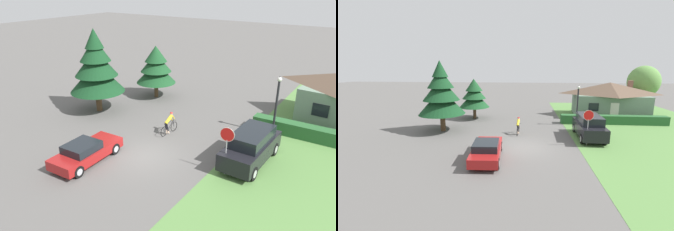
{
  "view_description": "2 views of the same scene",
  "coord_description": "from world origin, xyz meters",
  "views": [
    {
      "loc": [
        10.87,
        -13.53,
        9.8
      ],
      "look_at": [
        -0.4,
        3.13,
        1.49
      ],
      "focal_mm": 35.0,
      "sensor_mm": 36.0,
      "label": 1
    },
    {
      "loc": [
        0.07,
        -16.08,
        5.98
      ],
      "look_at": [
        -1.62,
        3.21,
        1.75
      ],
      "focal_mm": 24.0,
      "sensor_mm": 36.0,
      "label": 2
    }
  ],
  "objects": [
    {
      "name": "deciduous_tree_right",
      "position": [
        15.34,
        14.81,
        4.04
      ],
      "size": [
        3.92,
        3.92,
        6.11
      ],
      "color": "#4C3823",
      "rests_on": "ground"
    },
    {
      "name": "stop_sign",
      "position": [
        4.84,
        0.89,
        2.0
      ],
      "size": [
        0.8,
        0.08,
        2.79
      ],
      "rotation": [
        0.0,
        0.0,
        3.21
      ],
      "color": "gray",
      "rests_on": "ground"
    },
    {
      "name": "street_lamp",
      "position": [
        5.44,
        7.34,
        2.44
      ],
      "size": [
        0.3,
        0.3,
        4.13
      ],
      "color": "black",
      "rests_on": "ground"
    },
    {
      "name": "hedge_row",
      "position": [
        9.36,
        7.92,
        0.47
      ],
      "size": [
        10.9,
        0.9,
        0.93
      ],
      "primitive_type": "cube",
      "color": "#285B2D",
      "rests_on": "ground"
    },
    {
      "name": "parked_suv_right",
      "position": [
        5.5,
        2.9,
        1.01
      ],
      "size": [
        2.08,
        4.96,
        1.99
      ],
      "rotation": [
        0.0,
        0.0,
        1.54
      ],
      "color": "black",
      "rests_on": "ground"
    },
    {
      "name": "cyclist",
      "position": [
        -0.54,
        3.46,
        0.73
      ],
      "size": [
        0.44,
        1.78,
        1.52
      ],
      "rotation": [
        0.0,
        0.0,
        1.48
      ],
      "color": "black",
      "rests_on": "ground"
    },
    {
      "name": "cottage_house",
      "position": [
        10.27,
        12.22,
        2.13
      ],
      "size": [
        9.13,
        6.17,
        4.33
      ],
      "rotation": [
        0.0,
        0.0,
        -0.08
      ],
      "color": "slate",
      "rests_on": "ground"
    },
    {
      "name": "conifer_tall_near",
      "position": [
        -7.68,
        3.94,
        3.54
      ],
      "size": [
        4.27,
        4.27,
        6.55
      ],
      "color": "#4C3823",
      "rests_on": "ground"
    },
    {
      "name": "conifer_tall_far",
      "position": [
        -5.84,
        9.28,
        2.76
      ],
      "size": [
        3.49,
        3.49,
        4.63
      ],
      "color": "#4C3823",
      "rests_on": "ground"
    },
    {
      "name": "sedan_left_lane",
      "position": [
        -2.39,
        -2.39,
        0.64
      ],
      "size": [
        2.02,
        4.53,
        1.3
      ],
      "rotation": [
        0.0,
        0.0,
        1.62
      ],
      "color": "maroon",
      "rests_on": "ground"
    },
    {
      "name": "grass_verge_right",
      "position": [
        12.08,
        4.0,
        0.01
      ],
      "size": [
        16.0,
        36.0,
        0.01
      ],
      "primitive_type": "cube",
      "color": "#568442",
      "rests_on": "ground"
    },
    {
      "name": "ground_plane",
      "position": [
        0.0,
        0.0,
        0.0
      ],
      "size": [
        140.0,
        140.0,
        0.0
      ],
      "primitive_type": "plane",
      "color": "#5B5956"
    }
  ]
}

